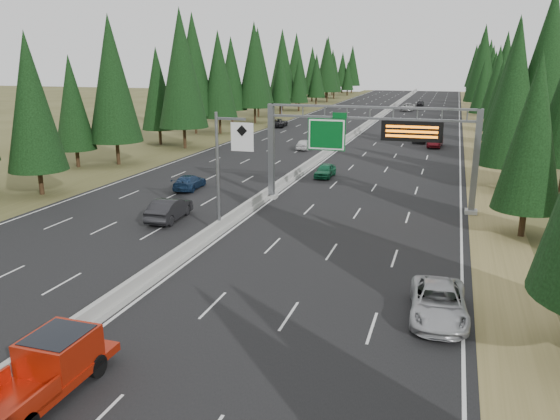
{
  "coord_description": "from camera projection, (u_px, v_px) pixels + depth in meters",
  "views": [
    {
      "loc": [
        14.39,
        -7.07,
        11.23
      ],
      "look_at": [
        5.84,
        20.0,
        3.43
      ],
      "focal_mm": 35.0,
      "sensor_mm": 36.0,
      "label": 1
    }
  ],
  "objects": [
    {
      "name": "car_ahead_far",
      "position": [
        420.0,
        103.0,
        138.12
      ],
      "size": [
        1.84,
        3.98,
        1.32
      ],
      "primitive_type": "imported",
      "rotation": [
        0.0,
        0.0,
        -0.07
      ],
      "color": "black",
      "rests_on": "road"
    },
    {
      "name": "red_pickup",
      "position": [
        51.0,
        363.0,
        18.78
      ],
      "size": [
        2.13,
        5.97,
        1.95
      ],
      "color": "black",
      "rests_on": "road"
    },
    {
      "name": "car_ahead_green",
      "position": [
        325.0,
        170.0,
        53.84
      ],
      "size": [
        1.66,
        3.92,
        1.32
      ],
      "primitive_type": "imported",
      "rotation": [
        0.0,
        0.0,
        -0.02
      ],
      "color": "#16623D",
      "rests_on": "road"
    },
    {
      "name": "hov_sign_pole",
      "position": [
        226.0,
        165.0,
        35.19
      ],
      "size": [
        2.8,
        0.5,
        8.0
      ],
      "color": "slate",
      "rests_on": "road"
    },
    {
      "name": "median_barrier",
      "position": [
        358.0,
        130.0,
        87.1
      ],
      "size": [
        0.7,
        260.0,
        0.85
      ],
      "color": "#999994",
      "rests_on": "road"
    },
    {
      "name": "car_ahead_dkgrey",
      "position": [
        419.0,
        138.0,
        76.75
      ],
      "size": [
        2.09,
        4.68,
        1.33
      ],
      "primitive_type": "imported",
      "rotation": [
        0.0,
        0.0,
        0.05
      ],
      "color": "black",
      "rests_on": "road"
    },
    {
      "name": "car_onc_white",
      "position": [
        304.0,
        144.0,
        70.46
      ],
      "size": [
        1.7,
        4.01,
        1.35
      ],
      "primitive_type": "imported",
      "rotation": [
        0.0,
        0.0,
        3.17
      ],
      "color": "silver",
      "rests_on": "road"
    },
    {
      "name": "car_onc_blue",
      "position": [
        189.0,
        182.0,
        48.72
      ],
      "size": [
        2.19,
        4.64,
        1.31
      ],
      "primitive_type": "imported",
      "rotation": [
        0.0,
        0.0,
        3.22
      ],
      "color": "#162C4D",
      "rests_on": "road"
    },
    {
      "name": "shoulder_right",
      "position": [
        476.0,
        137.0,
        82.03
      ],
      "size": [
        3.6,
        260.0,
        0.06
      ],
      "primitive_type": "cube",
      "color": "olive",
      "rests_on": "ground"
    },
    {
      "name": "car_ahead_dkred",
      "position": [
        435.0,
        141.0,
        72.51
      ],
      "size": [
        1.98,
        4.95,
        1.6
      ],
      "primitive_type": "imported",
      "rotation": [
        0.0,
        0.0,
        -0.06
      ],
      "color": "#530B12",
      "rests_on": "road"
    },
    {
      "name": "road",
      "position": [
        358.0,
        133.0,
        87.2
      ],
      "size": [
        32.0,
        260.0,
        0.08
      ],
      "primitive_type": "cube",
      "color": "black",
      "rests_on": "ground"
    },
    {
      "name": "car_ahead_white",
      "position": [
        408.0,
        107.0,
        124.88
      ],
      "size": [
        3.09,
        6.09,
        1.65
      ],
      "primitive_type": "imported",
      "rotation": [
        0.0,
        0.0,
        -0.06
      ],
      "color": "silver",
      "rests_on": "road"
    },
    {
      "name": "car_onc_far",
      "position": [
        279.0,
        123.0,
        94.57
      ],
      "size": [
        2.83,
        5.35,
        1.43
      ],
      "primitive_type": "imported",
      "rotation": [
        0.0,
        0.0,
        3.23
      ],
      "color": "black",
      "rests_on": "road"
    },
    {
      "name": "silver_minivan",
      "position": [
        438.0,
        303.0,
        24.26
      ],
      "size": [
        2.77,
        5.44,
        1.47
      ],
      "primitive_type": "imported",
      "rotation": [
        0.0,
        0.0,
        0.06
      ],
      "color": "#AEAFB3",
      "rests_on": "road"
    },
    {
      "name": "car_onc_near",
      "position": [
        169.0,
        209.0,
        39.31
      ],
      "size": [
        2.06,
        5.0,
        1.61
      ],
      "primitive_type": "imported",
      "rotation": [
        0.0,
        0.0,
        3.22
      ],
      "color": "black",
      "rests_on": "road"
    },
    {
      "name": "shoulder_left",
      "position": [
        254.0,
        129.0,
        92.37
      ],
      "size": [
        3.6,
        260.0,
        0.06
      ],
      "primitive_type": "cube",
      "color": "#444320",
      "rests_on": "ground"
    },
    {
      "name": "sign_gantry",
      "position": [
        377.0,
        141.0,
        41.74
      ],
      "size": [
        16.75,
        0.98,
        7.8
      ],
      "color": "slate",
      "rests_on": "road"
    },
    {
      "name": "tree_row_right",
      "position": [
        513.0,
        75.0,
        77.33
      ],
      "size": [
        11.94,
        242.88,
        19.0
      ],
      "color": "black",
      "rests_on": "ground"
    },
    {
      "name": "tree_row_left",
      "position": [
        204.0,
        73.0,
        82.6
      ],
      "size": [
        12.32,
        239.9,
        18.93
      ],
      "color": "black",
      "rests_on": "ground"
    }
  ]
}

